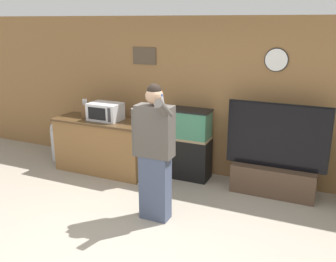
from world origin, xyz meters
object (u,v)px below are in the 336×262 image
object	(u,v)px
trash_bin	(58,140)
person_standing	(154,151)
aquarium_on_stand	(186,144)
microwave	(105,111)
counter_island	(102,146)
tv_on_stand	(274,169)
knife_block	(85,110)

from	to	relation	value
trash_bin	person_standing	bearing A→B (deg)	-25.25
trash_bin	aquarium_on_stand	bearing A→B (deg)	4.66
microwave	trash_bin	size ratio (longest dim) A/B	0.73
microwave	aquarium_on_stand	bearing A→B (deg)	13.24
counter_island	aquarium_on_stand	world-z (taller)	aquarium_on_stand
aquarium_on_stand	tv_on_stand	distance (m)	1.45
counter_island	microwave	distance (m)	0.61
knife_block	aquarium_on_stand	world-z (taller)	knife_block
counter_island	knife_block	world-z (taller)	knife_block
aquarium_on_stand	knife_block	bearing A→B (deg)	-169.56
microwave	tv_on_stand	bearing A→B (deg)	5.27
tv_on_stand	aquarium_on_stand	bearing A→B (deg)	177.73
tv_on_stand	trash_bin	xyz separation A→B (m)	(-3.92, -0.14, -0.03)
knife_block	trash_bin	distance (m)	1.00
trash_bin	tv_on_stand	bearing A→B (deg)	2.12
counter_island	trash_bin	size ratio (longest dim) A/B	2.24
counter_island	microwave	world-z (taller)	microwave
tv_on_stand	person_standing	size ratio (longest dim) A/B	0.82
tv_on_stand	person_standing	bearing A→B (deg)	-133.52
counter_island	aquarium_on_stand	bearing A→B (deg)	13.84
counter_island	aquarium_on_stand	size ratio (longest dim) A/B	1.41
knife_block	aquarium_on_stand	xyz separation A→B (m)	(1.73, 0.32, -0.46)
microwave	person_standing	bearing A→B (deg)	-37.56
knife_block	aquarium_on_stand	bearing A→B (deg)	10.44
counter_island	microwave	bearing A→B (deg)	23.93
knife_block	tv_on_stand	size ratio (longest dim) A/B	0.22
counter_island	person_standing	world-z (taller)	person_standing
aquarium_on_stand	trash_bin	xyz separation A→B (m)	(-2.48, -0.20, -0.21)
microwave	knife_block	size ratio (longest dim) A/B	1.66
microwave	tv_on_stand	distance (m)	2.85
tv_on_stand	trash_bin	size ratio (longest dim) A/B	1.99
microwave	knife_block	distance (m)	0.41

